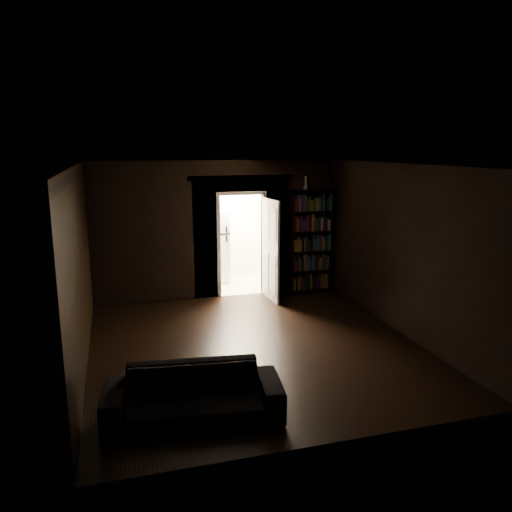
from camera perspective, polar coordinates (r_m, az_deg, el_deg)
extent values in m
plane|color=black|center=(7.95, -0.14, -10.23)|extent=(5.50, 5.50, 0.00)
cube|color=black|center=(10.03, -11.35, 2.63)|extent=(2.55, 0.10, 2.80)
cube|color=black|center=(10.67, 4.65, 3.41)|extent=(1.55, 0.10, 2.80)
cube|color=black|center=(10.19, -1.78, 8.97)|extent=(0.90, 0.10, 0.70)
cube|color=black|center=(7.27, -19.48, -1.52)|extent=(0.02, 5.50, 2.80)
cube|color=black|center=(8.54, 16.21, 0.70)|extent=(0.02, 5.50, 2.80)
cube|color=black|center=(5.04, 8.52, -6.98)|extent=(5.00, 0.02, 2.80)
cube|color=beige|center=(7.34, -0.16, 10.38)|extent=(5.00, 5.50, 0.02)
cube|color=white|center=(10.31, -1.65, 1.16)|extent=(1.04, 0.06, 2.17)
cube|color=beige|center=(11.43, -2.75, -3.40)|extent=(2.20, 1.80, 0.10)
cube|color=silver|center=(11.97, -3.76, 3.44)|extent=(2.20, 0.10, 2.40)
cube|color=silver|center=(10.97, -8.17, 2.51)|extent=(0.10, 1.60, 2.40)
cube|color=silver|center=(11.44, 2.31, 3.03)|extent=(0.10, 1.60, 2.40)
cube|color=silver|center=(11.02, -2.89, 9.21)|extent=(2.20, 1.80, 0.10)
cube|color=#C86C6C|center=(11.80, -3.76, 8.29)|extent=(2.00, 0.04, 0.26)
imported|color=black|center=(5.91, -7.17, -14.61)|extent=(2.10, 1.12, 0.77)
cube|color=black|center=(10.61, 6.17, 1.69)|extent=(0.95, 0.53, 2.20)
cube|color=white|center=(11.51, -5.13, 1.15)|extent=(0.85, 0.80, 1.65)
cube|color=white|center=(10.04, 1.70, 0.71)|extent=(0.10, 0.85, 2.05)
cube|color=white|center=(10.35, 5.71, 8.34)|extent=(0.11, 0.11, 0.27)
cube|color=black|center=(11.34, -5.43, 5.85)|extent=(0.63, 0.13, 0.25)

